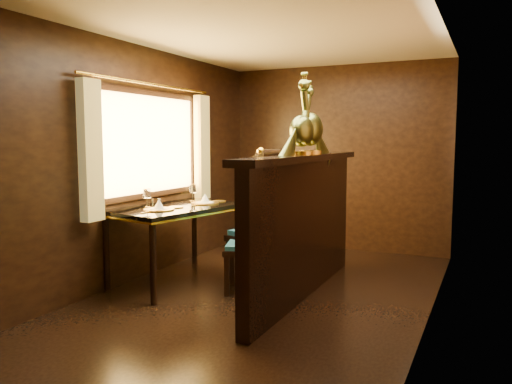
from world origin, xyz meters
TOP-DOWN VIEW (x-y plane):
  - ground at (0.00, 0.00)m, footprint 5.00×5.00m
  - room_shell at (-0.09, 0.02)m, footprint 3.04×5.04m
  - partition at (0.32, 0.30)m, footprint 0.26×2.70m
  - dining_table at (-1.02, 0.12)m, footprint 1.10×1.52m
  - chair_left at (-0.12, 0.23)m, footprint 0.57×0.58m
  - chair_right at (-0.12, 0.46)m, footprint 0.64×0.66m
  - peacock_left at (0.33, 0.22)m, footprint 0.22×0.59m
  - peacock_right at (0.33, 0.46)m, footprint 0.24×0.64m

SIDE VIEW (x-z plane):
  - ground at x=0.00m, z-range 0.00..0.00m
  - chair_left at x=-0.12m, z-range 0.03..1.25m
  - partition at x=0.32m, z-range 0.03..1.39m
  - dining_table at x=-1.02m, z-range 0.23..1.24m
  - chair_right at x=-0.12m, z-range 0.03..1.46m
  - room_shell at x=-0.09m, z-range 0.32..2.84m
  - peacock_left at x=0.33m, z-range 1.36..2.06m
  - peacock_right at x=0.33m, z-range 1.36..2.12m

